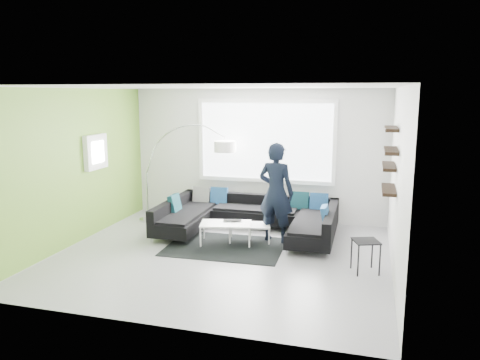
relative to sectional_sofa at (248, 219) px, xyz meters
name	(u,v)px	position (x,y,z in m)	size (l,w,h in m)	color
ground	(221,256)	(-0.14, -1.27, -0.31)	(5.50, 5.50, 0.00)	gray
room_shell	(226,148)	(-0.10, -1.06, 1.50)	(5.54, 5.04, 2.82)	silver
sectional_sofa	(248,219)	(0.00, 0.00, 0.00)	(3.31, 2.06, 0.71)	black
rug	(225,247)	(-0.21, -0.82, -0.31)	(2.05, 1.49, 0.01)	black
coffee_table	(238,232)	(-0.06, -0.50, -0.12)	(1.18, 0.68, 0.38)	white
arc_lamp	(146,173)	(-2.34, 0.42, 0.72)	(1.93, 0.59, 2.07)	white
side_table	(365,256)	(2.21, -1.36, -0.06)	(0.37, 0.37, 0.51)	black
person	(276,193)	(0.58, -0.24, 0.60)	(0.74, 0.56, 1.84)	black
laptop	(232,221)	(-0.16, -0.52, 0.08)	(0.37, 0.29, 0.03)	black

